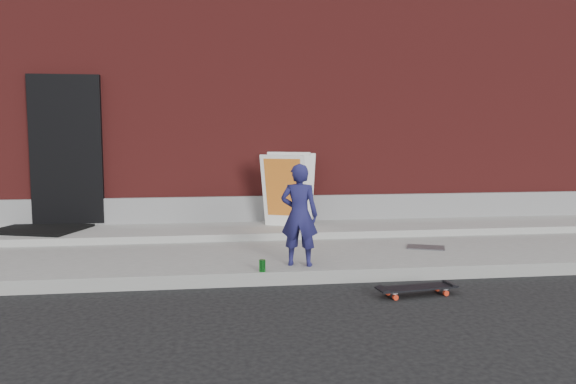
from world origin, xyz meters
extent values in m
plane|color=black|center=(0.00, 0.00, 0.00)|extent=(80.00, 80.00, 0.00)
cube|color=gray|center=(0.00, 1.50, 0.07)|extent=(20.00, 3.00, 0.15)
cube|color=gray|center=(0.00, 2.40, 0.20)|extent=(20.00, 1.20, 0.10)
cube|color=maroon|center=(0.00, 7.00, 2.50)|extent=(20.00, 8.00, 5.00)
cube|color=gray|center=(0.00, 2.97, 0.45)|extent=(20.00, 0.10, 0.40)
cube|color=black|center=(-2.60, 2.96, 1.40)|extent=(1.05, 0.12, 2.25)
imported|color=#1D1C4F|center=(0.56, 0.29, 0.73)|extent=(0.49, 0.39, 1.16)
cylinder|color=red|center=(1.91, -0.43, 0.03)|extent=(0.06, 0.04, 0.06)
cylinder|color=red|center=(1.93, -0.60, 0.03)|extent=(0.06, 0.04, 0.06)
cylinder|color=red|center=(1.35, -0.50, 0.03)|extent=(0.06, 0.04, 0.06)
cylinder|color=red|center=(1.38, -0.68, 0.03)|extent=(0.06, 0.04, 0.06)
cube|color=#B9BABE|center=(1.92, -0.51, 0.07)|extent=(0.08, 0.18, 0.02)
cube|color=#B9BABE|center=(1.36, -0.59, 0.07)|extent=(0.08, 0.18, 0.02)
cube|color=black|center=(1.64, -0.55, 0.08)|extent=(0.83, 0.32, 0.02)
cube|color=white|center=(0.64, 2.31, 0.79)|extent=(0.73, 0.54, 1.09)
cube|color=white|center=(0.84, 2.76, 0.79)|extent=(0.73, 0.54, 1.09)
cube|color=yellow|center=(0.63, 2.28, 0.74)|extent=(0.60, 0.43, 0.87)
cube|color=white|center=(0.74, 2.53, 1.34)|extent=(0.64, 0.32, 0.06)
cylinder|color=#1B8B28|center=(0.11, 0.05, 0.22)|extent=(0.08, 0.08, 0.13)
cube|color=black|center=(-2.90, 2.52, 0.27)|extent=(1.43, 1.29, 0.03)
cube|color=#525257|center=(2.36, 1.03, 0.16)|extent=(0.56, 0.47, 0.01)
camera|label=1|loc=(-0.40, -5.91, 1.65)|focal=35.00mm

